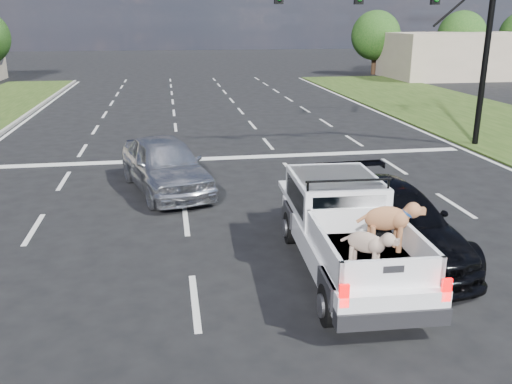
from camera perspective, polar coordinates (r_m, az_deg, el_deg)
ground at (r=9.77m, az=4.03°, el=-10.68°), size 160.00×160.00×0.00m
road_markings at (r=15.75m, az=-1.39°, el=0.61°), size 17.75×60.00×0.01m
traffic_signal at (r=20.99m, az=17.67°, el=17.18°), size 9.11×0.31×7.00m
building_right at (r=48.78m, az=20.88°, el=13.28°), size 12.00×7.00×3.60m
tree_far_d at (r=49.76m, az=12.49°, el=15.78°), size 4.20×4.20×5.40m
tree_far_e at (r=53.18m, az=20.83°, el=15.18°), size 4.20×4.20×5.40m
pickup_truck at (r=10.45m, az=9.56°, el=-3.82°), size 2.00×4.92×1.82m
silver_sedan at (r=15.40m, az=-9.55°, el=2.90°), size 2.94×4.80×1.53m
black_coupe at (r=11.45m, az=13.89°, el=-2.93°), size 2.20×4.93×1.41m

